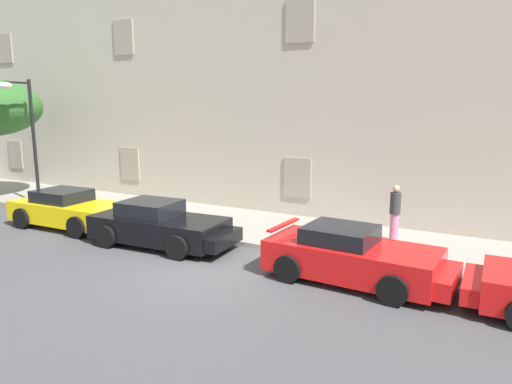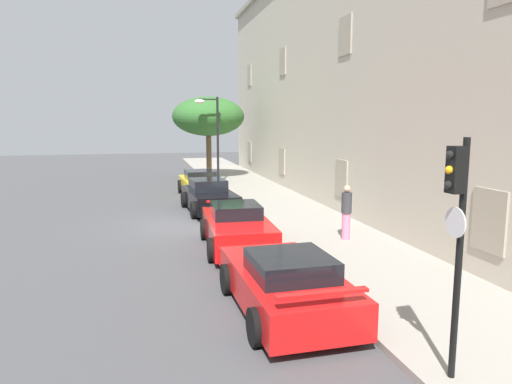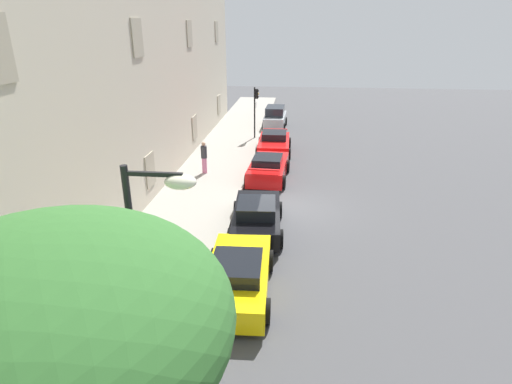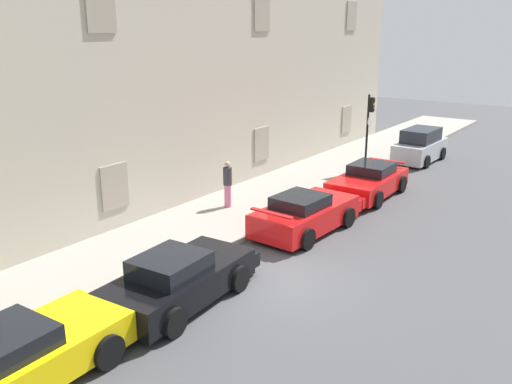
{
  "view_description": "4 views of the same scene",
  "coord_description": "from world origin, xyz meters",
  "px_view_note": "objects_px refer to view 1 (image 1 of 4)",
  "views": [
    {
      "loc": [
        6.94,
        -9.52,
        4.3
      ],
      "look_at": [
        0.25,
        2.58,
        1.68
      ],
      "focal_mm": 32.45,
      "sensor_mm": 36.0,
      "label": 1
    },
    {
      "loc": [
        17.59,
        -1.62,
        3.94
      ],
      "look_at": [
        2.75,
        1.98,
        1.59
      ],
      "focal_mm": 32.84,
      "sensor_mm": 36.0,
      "label": 2
    },
    {
      "loc": [
        -17.35,
        -0.37,
        7.69
      ],
      "look_at": [
        -0.84,
        1.33,
        1.06
      ],
      "focal_mm": 29.36,
      "sensor_mm": 36.0,
      "label": 3
    },
    {
      "loc": [
        -11.29,
        -7.59,
        6.64
      ],
      "look_at": [
        1.63,
        1.67,
        1.82
      ],
      "focal_mm": 38.27,
      "sensor_mm": 36.0,
      "label": 4
    }
  ],
  "objects_px": {
    "sportscar_red_lead": "(73,211)",
    "pedestrian_admiring": "(395,212)",
    "sportscar_white_middle": "(358,258)",
    "street_lamp": "(22,119)",
    "sportscar_yellow_flank": "(163,226)"
  },
  "relations": [
    {
      "from": "street_lamp",
      "to": "pedestrian_admiring",
      "type": "relative_size",
      "value": 2.95
    },
    {
      "from": "street_lamp",
      "to": "pedestrian_admiring",
      "type": "distance_m",
      "value": 14.77
    },
    {
      "from": "sportscar_red_lead",
      "to": "sportscar_white_middle",
      "type": "height_order",
      "value": "sportscar_white_middle"
    },
    {
      "from": "sportscar_red_lead",
      "to": "street_lamp",
      "type": "xyz_separation_m",
      "value": [
        -3.9,
        1.05,
        3.14
      ]
    },
    {
      "from": "sportscar_red_lead",
      "to": "sportscar_yellow_flank",
      "type": "xyz_separation_m",
      "value": [
        4.22,
        -0.15,
        0.0
      ]
    },
    {
      "from": "sportscar_white_middle",
      "to": "pedestrian_admiring",
      "type": "bearing_deg",
      "value": 88.48
    },
    {
      "from": "sportscar_red_lead",
      "to": "pedestrian_admiring",
      "type": "height_order",
      "value": "pedestrian_admiring"
    },
    {
      "from": "sportscar_yellow_flank",
      "to": "pedestrian_admiring",
      "type": "relative_size",
      "value": 2.67
    },
    {
      "from": "sportscar_white_middle",
      "to": "pedestrian_admiring",
      "type": "relative_size",
      "value": 2.62
    },
    {
      "from": "pedestrian_admiring",
      "to": "sportscar_white_middle",
      "type": "bearing_deg",
      "value": -91.52
    },
    {
      "from": "street_lamp",
      "to": "sportscar_white_middle",
      "type": "bearing_deg",
      "value": -4.87
    },
    {
      "from": "sportscar_yellow_flank",
      "to": "pedestrian_admiring",
      "type": "bearing_deg",
      "value": 29.48
    },
    {
      "from": "sportscar_yellow_flank",
      "to": "sportscar_white_middle",
      "type": "relative_size",
      "value": 1.02
    },
    {
      "from": "sportscar_yellow_flank",
      "to": "street_lamp",
      "type": "xyz_separation_m",
      "value": [
        -8.12,
        1.2,
        3.14
      ]
    },
    {
      "from": "street_lamp",
      "to": "sportscar_red_lead",
      "type": "bearing_deg",
      "value": -15.1
    }
  ]
}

